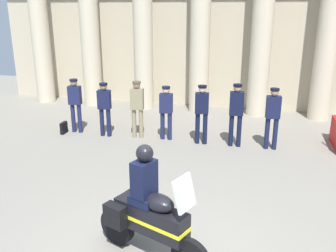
# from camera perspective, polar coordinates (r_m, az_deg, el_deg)

# --- Properties ---
(colonnade_backdrop) EXTENTS (16.75, 1.58, 6.65)m
(colonnade_backdrop) POSITION_cam_1_polar(r_m,az_deg,el_deg) (14.23, 5.37, 17.01)
(colonnade_backdrop) COLOR #B6AB91
(colonnade_backdrop) RESTS_ON ground_plane
(officer_in_row_0) EXTENTS (0.40, 0.26, 1.69)m
(officer_in_row_0) POSITION_cam_1_polar(r_m,az_deg,el_deg) (11.88, -14.06, 3.71)
(officer_in_row_0) COLOR #191E42
(officer_in_row_0) RESTS_ON ground_plane
(officer_in_row_1) EXTENTS (0.40, 0.26, 1.65)m
(officer_in_row_1) POSITION_cam_1_polar(r_m,az_deg,el_deg) (11.34, -9.73, 3.17)
(officer_in_row_1) COLOR #141938
(officer_in_row_1) RESTS_ON ground_plane
(officer_in_row_2) EXTENTS (0.40, 0.26, 1.73)m
(officer_in_row_2) POSITION_cam_1_polar(r_m,az_deg,el_deg) (11.07, -4.75, 3.26)
(officer_in_row_2) COLOR #847A5B
(officer_in_row_2) RESTS_ON ground_plane
(officer_in_row_3) EXTENTS (0.40, 0.26, 1.61)m
(officer_in_row_3) POSITION_cam_1_polar(r_m,az_deg,el_deg) (10.89, -0.29, 2.70)
(officer_in_row_3) COLOR #191E42
(officer_in_row_3) RESTS_ON ground_plane
(officer_in_row_4) EXTENTS (0.40, 0.26, 1.72)m
(officer_in_row_4) POSITION_cam_1_polar(r_m,az_deg,el_deg) (10.56, 5.20, 2.50)
(officer_in_row_4) COLOR black
(officer_in_row_4) RESTS_ON ground_plane
(officer_in_row_5) EXTENTS (0.40, 0.26, 1.79)m
(officer_in_row_5) POSITION_cam_1_polar(r_m,az_deg,el_deg) (10.47, 10.43, 2.40)
(officer_in_row_5) COLOR black
(officer_in_row_5) RESTS_ON ground_plane
(officer_in_row_6) EXTENTS (0.40, 0.26, 1.73)m
(officer_in_row_6) POSITION_cam_1_polar(r_m,az_deg,el_deg) (10.50, 15.78, 1.83)
(officer_in_row_6) COLOR #141938
(officer_in_row_6) RESTS_ON ground_plane
(motorcycle_with_rider) EXTENTS (1.98, 1.02, 1.90)m
(motorcycle_with_rider) POSITION_cam_1_polar(r_m,az_deg,el_deg) (5.84, -3.19, -13.15)
(motorcycle_with_rider) COLOR black
(motorcycle_with_rider) RESTS_ON ground_plane
(briefcase_on_ground) EXTENTS (0.10, 0.32, 0.36)m
(briefcase_on_ground) POSITION_cam_1_polar(r_m,az_deg,el_deg) (12.07, -15.69, -0.27)
(briefcase_on_ground) COLOR black
(briefcase_on_ground) RESTS_ON ground_plane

